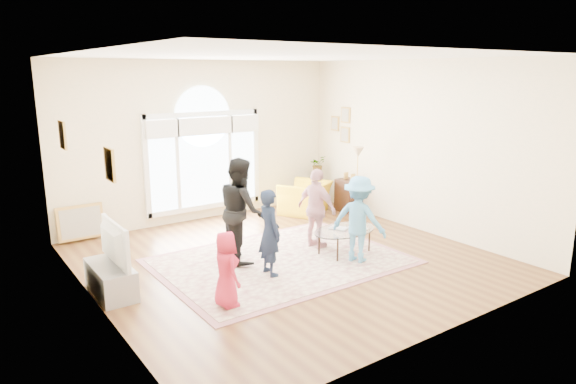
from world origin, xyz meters
TOP-DOWN VIEW (x-y plane):
  - ground at (0.00, 0.00)m, footprint 6.00×6.00m
  - room_shell at (0.01, 2.83)m, footprint 6.00×6.00m
  - area_rug at (-0.16, -0.02)m, footprint 3.60×2.60m
  - rug_border at (-0.16, -0.02)m, footprint 3.80×2.80m
  - tv_console at (-2.75, 0.30)m, footprint 0.45×1.00m
  - television at (-2.74, 0.30)m, footprint 0.17×1.03m
  - coffee_table at (0.92, -0.32)m, footprint 1.24×0.85m
  - armchair at (1.93, 2.10)m, footprint 1.33×1.27m
  - side_cabinet at (2.78, 1.66)m, footprint 0.40×0.50m
  - floor_lamp at (2.46, 1.07)m, footprint 0.28×0.28m
  - plant_pedestal at (2.70, 2.66)m, footprint 0.20×0.20m
  - potted_plant at (2.70, 2.66)m, footprint 0.41×0.37m
  - leaning_picture at (-2.50, 2.90)m, footprint 0.80×0.14m
  - child_red at (-1.65, -0.96)m, footprint 0.33×0.50m
  - child_navy at (-0.61, -0.38)m, footprint 0.34×0.49m
  - child_black at (-0.66, 0.37)m, footprint 0.80×0.93m
  - child_pink at (0.71, 0.17)m, footprint 0.48×0.85m
  - child_blue at (0.85, -0.73)m, footprint 0.84×1.02m

SIDE VIEW (x-z plane):
  - ground at x=0.00m, z-range 0.00..0.00m
  - leaning_picture at x=-2.50m, z-range -0.31..0.31m
  - rug_border at x=-0.16m, z-range 0.00..0.01m
  - area_rug at x=-0.16m, z-range 0.00..0.02m
  - tv_console at x=-2.75m, z-range 0.00..0.42m
  - armchair at x=1.93m, z-range 0.00..0.67m
  - side_cabinet at x=2.78m, z-range 0.00..0.70m
  - plant_pedestal at x=2.70m, z-range 0.00..0.70m
  - coffee_table at x=0.92m, z-range 0.13..0.67m
  - child_red at x=-1.65m, z-range 0.02..1.02m
  - child_navy at x=-0.61m, z-range 0.02..1.32m
  - child_pink at x=0.71m, z-range 0.02..1.39m
  - child_blue at x=0.85m, z-range 0.02..1.40m
  - television at x=-2.74m, z-range 0.42..1.01m
  - child_black at x=-0.66m, z-range 0.02..1.68m
  - potted_plant at x=2.70m, z-range 0.70..1.10m
  - floor_lamp at x=2.46m, z-range 0.53..2.04m
  - room_shell at x=0.01m, z-range -1.43..4.57m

